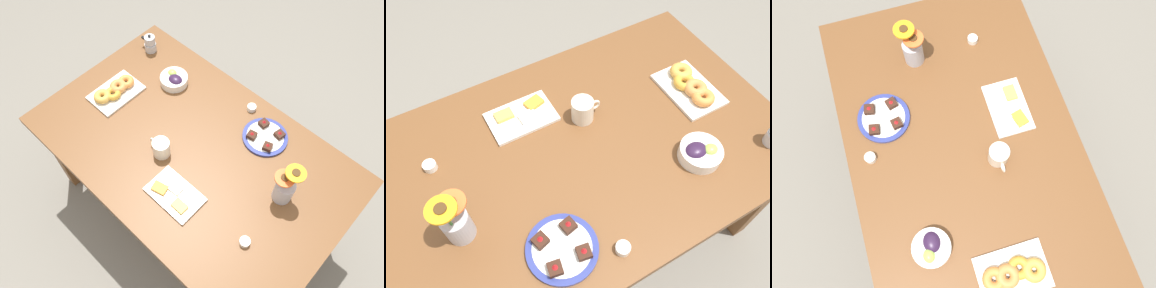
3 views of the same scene
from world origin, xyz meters
The scene contains 10 objects.
ground_plane centered at (0.00, 0.00, 0.00)m, with size 6.00×6.00×0.00m, color slate.
dining_table centered at (0.00, 0.00, 0.65)m, with size 1.60×1.00×0.74m.
coffee_mug centered at (0.09, 0.12, 0.79)m, with size 0.12×0.09×0.10m.
grape_bowl centered at (0.37, -0.25, 0.77)m, with size 0.16×0.16×0.07m.
cheese_platter centered at (-0.12, 0.25, 0.75)m, with size 0.26×0.17×0.03m.
croissant_platter centered at (0.55, 0.03, 0.76)m, with size 0.19×0.28×0.05m.
jam_cup_honey centered at (-0.50, 0.19, 0.76)m, with size 0.05×0.05×0.03m.
jam_cup_berry centered at (-0.06, -0.40, 0.76)m, with size 0.05×0.05×0.03m.
dessert_plate centered at (-0.23, -0.30, 0.75)m, with size 0.23×0.23×0.05m.
flower_vase centered at (-0.48, -0.10, 0.82)m, with size 0.12×0.12×0.23m.
Camera 2 is at (-0.38, -0.67, 1.90)m, focal length 35.00 mm.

